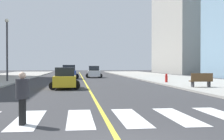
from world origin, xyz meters
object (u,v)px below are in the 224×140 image
Objects in this scene: car_yellow_third at (65,79)px; street_lamp at (7,44)px; car_white_nearest at (94,72)px; pedestrian_crossing at (22,96)px; car_blue_second at (69,72)px; fire_hydrant at (166,78)px; park_bench at (201,80)px.

car_yellow_third is 0.56× the size of street_lamp.
car_white_nearest reaches higher than pedestrian_crossing.
car_blue_second is at bearing 48.78° from car_white_nearest.
fire_hydrant is 17.84m from street_lamp.
park_bench is 1.07× the size of pedestrian_crossing.
pedestrian_crossing is 0.24× the size of street_lamp.
street_lamp is (-6.66, -7.85, 3.36)m from car_blue_second.
car_yellow_third is 10.96m from park_bench.
car_blue_second is 0.63× the size of street_lamp.
pedestrian_crossing is (-0.79, -32.61, 0.02)m from car_blue_second.
park_bench is 0.26× the size of street_lamp.
car_white_nearest is 1.06× the size of car_yellow_third.
car_yellow_third is 12.51m from street_lamp.
car_yellow_third reaches higher than fire_hydrant.
car_white_nearest is 2.44× the size of pedestrian_crossing.
street_lamp is (-10.38, -11.78, 3.43)m from car_white_nearest.
fire_hydrant is (-0.70, 7.00, -0.11)m from park_bench.
street_lamp reaches higher than car_white_nearest.
fire_hydrant is at bearing -50.00° from car_blue_second.
car_blue_second is at bearing 90.26° from car_yellow_third.
car_blue_second is 16.04m from fire_hydrant.
pedestrian_crossing is at bearing -93.13° from car_yellow_third.
car_blue_second is (-3.72, -3.93, 0.07)m from car_white_nearest.
car_white_nearest is at bearing 18.53° from park_bench.
car_white_nearest is 0.59× the size of street_lamp.
fire_hydrant is at bearing 113.87° from car_white_nearest.
fire_hydrant is (6.48, -16.30, -0.27)m from car_white_nearest.
car_yellow_third is at bearing -179.92° from pedestrian_crossing.
pedestrian_crossing is (-0.84, -14.79, 0.12)m from car_yellow_third.
car_white_nearest reaches higher than park_bench.
street_lamp is (-17.56, 11.52, 3.59)m from park_bench.
street_lamp reaches higher than car_blue_second.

